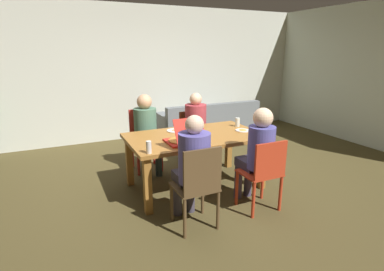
# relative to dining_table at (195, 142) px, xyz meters

# --- Properties ---
(ground_plane) EXTENTS (20.00, 20.00, 0.00)m
(ground_plane) POSITION_rel_dining_table_xyz_m (0.00, 0.00, -0.66)
(ground_plane) COLOR #493E20
(back_wall) EXTENTS (7.88, 0.12, 2.75)m
(back_wall) POSITION_rel_dining_table_xyz_m (0.00, 2.84, 0.72)
(back_wall) COLOR beige
(back_wall) RESTS_ON ground
(side_wall_right) EXTENTS (0.12, 4.83, 2.75)m
(side_wall_right) POSITION_rel_dining_table_xyz_m (3.94, 0.85, 0.72)
(side_wall_right) COLOR beige
(side_wall_right) RESTS_ON ground
(dining_table) EXTENTS (1.81, 1.06, 0.75)m
(dining_table) POSITION_rel_dining_table_xyz_m (0.00, 0.00, 0.00)
(dining_table) COLOR #9C652A
(dining_table) RESTS_ON ground
(chair_0) EXTENTS (0.44, 0.41, 0.94)m
(chair_0) POSITION_rel_dining_table_xyz_m (-0.43, -0.98, -0.13)
(chair_0) COLOR brown
(chair_0) RESTS_ON ground
(person_0) EXTENTS (0.34, 0.50, 1.24)m
(person_0) POSITION_rel_dining_table_xyz_m (-0.43, -0.84, 0.07)
(person_0) COLOR #3C3743
(person_0) RESTS_ON ground
(chair_1) EXTENTS (0.43, 0.43, 0.95)m
(chair_1) POSITION_rel_dining_table_xyz_m (-0.43, 0.99, -0.14)
(chair_1) COLOR red
(chair_1) RESTS_ON ground
(person_1) EXTENTS (0.35, 0.56, 1.21)m
(person_1) POSITION_rel_dining_table_xyz_m (-0.43, 0.84, 0.06)
(person_1) COLOR #314247
(person_1) RESTS_ON ground
(chair_2) EXTENTS (0.44, 0.40, 0.88)m
(chair_2) POSITION_rel_dining_table_xyz_m (0.43, -0.95, -0.15)
(chair_2) COLOR #B9331B
(chair_2) RESTS_ON ground
(person_2) EXTENTS (0.31, 0.52, 1.24)m
(person_2) POSITION_rel_dining_table_xyz_m (0.43, -0.81, 0.07)
(person_2) COLOR #3E384D
(person_2) RESTS_ON ground
(chair_3) EXTENTS (0.46, 0.40, 0.85)m
(chair_3) POSITION_rel_dining_table_xyz_m (0.43, 0.97, -0.18)
(chair_3) COLOR brown
(chair_3) RESTS_ON ground
(person_3) EXTENTS (0.36, 0.55, 1.19)m
(person_3) POSITION_rel_dining_table_xyz_m (0.43, 0.83, 0.04)
(person_3) COLOR #35343D
(person_3) RESTS_ON ground
(pizza_box_0) EXTENTS (0.37, 0.54, 0.35)m
(pizza_box_0) POSITION_rel_dining_table_xyz_m (-0.30, -0.28, 0.14)
(pizza_box_0) COLOR red
(pizza_box_0) RESTS_ON dining_table
(plate_0) EXTENTS (0.20, 0.20, 0.03)m
(plate_0) POSITION_rel_dining_table_xyz_m (0.71, -0.08, 0.10)
(plate_0) COLOR white
(plate_0) RESTS_ON dining_table
(plate_1) EXTENTS (0.25, 0.25, 0.03)m
(plate_1) POSITION_rel_dining_table_xyz_m (-0.16, 0.31, 0.10)
(plate_1) COLOR white
(plate_1) RESTS_ON dining_table
(drinking_glass_0) EXTENTS (0.07, 0.07, 0.13)m
(drinking_glass_0) POSITION_rel_dining_table_xyz_m (0.78, 0.16, 0.16)
(drinking_glass_0) COLOR silver
(drinking_glass_0) RESTS_ON dining_table
(drinking_glass_1) EXTENTS (0.06, 0.06, 0.14)m
(drinking_glass_1) POSITION_rel_dining_table_xyz_m (-0.79, -0.45, 0.16)
(drinking_glass_1) COLOR silver
(drinking_glass_1) RESTS_ON dining_table
(couch) EXTENTS (2.14, 0.81, 0.79)m
(couch) POSITION_rel_dining_table_xyz_m (1.33, 2.11, -0.38)
(couch) COLOR slate
(couch) RESTS_ON ground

